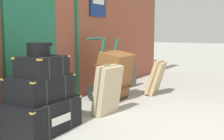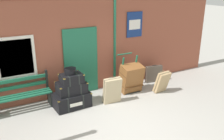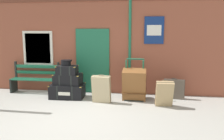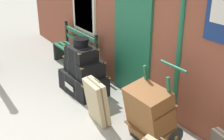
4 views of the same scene
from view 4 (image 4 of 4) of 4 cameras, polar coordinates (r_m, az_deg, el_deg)
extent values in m
plane|color=#A3A099|center=(5.20, -18.32, -11.64)|extent=(60.00, 60.00, 0.00)
cube|color=brown|center=(5.65, 5.77, 10.14)|extent=(10.40, 0.30, 3.20)
cube|color=#1E6647|center=(5.74, 3.81, 4.70)|extent=(1.10, 0.05, 2.10)
cube|color=#123D2A|center=(5.73, 3.72, 4.68)|extent=(0.06, 0.02, 2.10)
cube|color=silver|center=(7.16, -5.45, 11.74)|extent=(1.04, 0.06, 1.16)
cube|color=silver|center=(7.15, -5.57, 11.72)|extent=(0.88, 0.02, 1.00)
cylinder|color=#1E6647|center=(4.73, 13.17, 7.04)|extent=(0.09, 0.09, 3.14)
cube|color=#1E6647|center=(7.24, -8.45, 3.50)|extent=(1.60, 0.09, 0.04)
cube|color=#1E6647|center=(7.30, -7.46, 3.72)|extent=(1.60, 0.09, 0.04)
cube|color=#1E6647|center=(7.36, -6.49, 3.93)|extent=(1.60, 0.09, 0.04)
cube|color=#1E6647|center=(7.32, -6.14, 5.49)|extent=(1.60, 0.05, 0.10)
cube|color=#1E6647|center=(7.26, -6.21, 7.00)|extent=(1.60, 0.05, 0.10)
cube|color=black|center=(8.03, -9.84, 3.70)|extent=(0.06, 0.40, 0.45)
cube|color=black|center=(7.95, -8.77, 7.41)|extent=(0.06, 0.06, 0.56)
cube|color=black|center=(6.75, -4.44, 0.14)|extent=(0.06, 0.40, 0.45)
cube|color=black|center=(6.67, -3.08, 4.51)|extent=(0.06, 0.06, 0.56)
cube|color=black|center=(6.17, -5.50, -2.40)|extent=(1.03, 0.69, 0.42)
cube|color=black|center=(6.35, -6.58, -1.69)|extent=(0.07, 0.65, 0.43)
cube|color=black|center=(6.00, -4.37, -3.15)|extent=(0.07, 0.65, 0.43)
cube|color=#B79338|center=(6.34, -10.16, 0.04)|extent=(0.05, 0.05, 0.02)
cube|color=#B79338|center=(5.57, -5.59, -3.09)|extent=(0.05, 0.05, 0.02)
cube|color=#B79338|center=(6.61, -5.56, 1.28)|extent=(0.05, 0.05, 0.02)
cube|color=#B79338|center=(5.87, -0.61, -1.54)|extent=(0.05, 0.05, 0.02)
cube|color=silver|center=(6.02, -8.31, -3.22)|extent=(0.36, 0.01, 0.10)
cube|color=black|center=(6.00, -5.42, 0.72)|extent=(0.80, 0.54, 0.32)
cube|color=black|center=(6.15, -6.23, 1.26)|extent=(0.04, 0.55, 0.33)
cube|color=black|center=(5.86, -4.56, 0.16)|extent=(0.04, 0.55, 0.33)
cube|color=#B79338|center=(6.16, -9.22, 2.61)|extent=(0.05, 0.05, 0.02)
cube|color=#B79338|center=(5.53, -5.83, 0.32)|extent=(0.05, 0.05, 0.02)
cube|color=#B79338|center=(6.37, -5.16, 3.53)|extent=(0.05, 0.05, 0.02)
cube|color=#B79338|center=(5.76, -1.46, 1.41)|extent=(0.05, 0.05, 0.02)
cube|color=black|center=(5.88, -5.95, 3.23)|extent=(0.62, 0.47, 0.26)
cube|color=black|center=(5.99, -6.62, 3.59)|extent=(0.06, 0.45, 0.27)
cube|color=black|center=(5.77, -5.26, 2.87)|extent=(0.06, 0.45, 0.27)
cube|color=#B79338|center=(5.98, -9.03, 4.62)|extent=(0.05, 0.05, 0.02)
cube|color=#B79338|center=(5.52, -6.28, 3.15)|extent=(0.05, 0.05, 0.02)
cube|color=#B79338|center=(6.16, -5.75, 5.37)|extent=(0.05, 0.05, 0.02)
cube|color=#B79338|center=(5.71, -2.83, 3.99)|extent=(0.05, 0.05, 0.02)
cylinder|color=black|center=(5.85, -6.05, 5.37)|extent=(0.29, 0.29, 0.17)
cylinder|color=black|center=(5.81, -5.94, 5.91)|extent=(0.31, 0.31, 0.04)
cube|color=black|center=(4.83, 6.87, -13.24)|extent=(0.56, 0.28, 0.03)
cube|color=#1E6647|center=(4.79, 7.10, -5.39)|extent=(0.04, 0.28, 1.18)
cube|color=#1E6647|center=(4.48, 11.28, -7.89)|extent=(0.04, 0.28, 1.18)
cylinder|color=#1E6647|center=(4.53, 11.80, 0.72)|extent=(0.54, 0.04, 0.04)
cylinder|color=black|center=(5.09, 6.86, -9.16)|extent=(0.04, 0.32, 0.32)
cylinder|color=#B79338|center=(5.09, 6.86, -9.16)|extent=(0.07, 0.06, 0.06)
cylinder|color=black|center=(4.71, 12.00, -12.52)|extent=(0.04, 0.32, 0.32)
cylinder|color=#B79338|center=(4.71, 12.00, -12.52)|extent=(0.07, 0.06, 0.06)
cube|color=brown|center=(4.58, 7.34, -8.53)|extent=(0.68, 0.60, 0.95)
cube|color=brown|center=(4.69, 7.21, -10.54)|extent=(0.70, 0.46, 0.11)
cube|color=brown|center=(4.48, 7.46, -6.42)|extent=(0.70, 0.46, 0.11)
cube|color=tan|center=(5.05, -2.95, -6.15)|extent=(0.54, 0.32, 0.79)
cylinder|color=#71644C|center=(4.88, -2.87, -1.99)|extent=(0.16, 0.04, 0.03)
cube|color=brown|center=(5.05, -2.95, -6.15)|extent=(0.54, 0.17, 0.78)
camera|label=1|loc=(7.84, -34.09, 7.88)|focal=46.63mm
camera|label=2|loc=(7.82, -64.15, 14.60)|focal=39.49mm
camera|label=3|loc=(5.09, -90.07, -10.36)|focal=38.90mm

